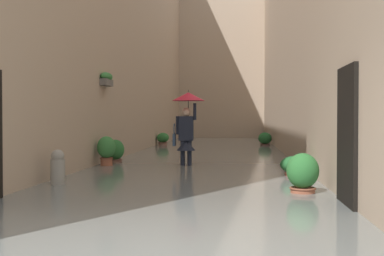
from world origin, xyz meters
The scene contains 12 objects.
ground_plane centered at (0.00, -12.94, 0.00)m, with size 64.70×64.70×0.00m, color gray.
flood_water centered at (0.00, -12.94, 0.10)m, with size 6.11×31.88×0.20m, color slate.
building_facade_left centered at (-3.55, -12.94, 4.59)m, with size 2.04×29.88×9.18m.
building_facade_far centered at (0.00, -26.78, 6.99)m, with size 8.91×1.80×13.99m, color tan.
person_wading centered at (0.28, -8.16, 1.44)m, with size 0.86×0.86×2.20m.
potted_plant_near_right centered at (2.38, -8.86, 0.46)m, with size 0.50×0.50×0.84m.
potted_plant_far_right centered at (2.36, -17.35, 0.44)m, with size 0.56×0.56×0.78m.
potted_plant_near_left centered at (-2.15, -3.65, 0.48)m, with size 0.54×0.54×0.87m.
potted_plant_far_left centered at (-2.28, -17.86, 0.44)m, with size 0.62×0.62×0.79m.
potted_plant_mid_left centered at (-2.29, -6.03, 0.37)m, with size 0.64×0.64×0.63m.
potted_plant_mid_right centered at (2.37, -7.87, 0.57)m, with size 0.48×0.48×0.97m.
mooring_bollard centered at (2.30, -4.25, 0.43)m, with size 0.27×0.27×0.86m.
Camera 1 is at (-1.08, 4.60, 1.45)m, focal length 45.64 mm.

